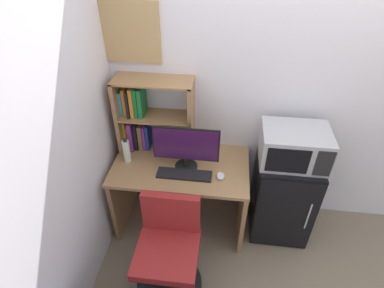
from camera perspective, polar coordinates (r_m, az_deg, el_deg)
name	(u,v)px	position (r m, az deg, el deg)	size (l,w,h in m)	color
wall_back	(363,94)	(2.77, 28.76, 8.05)	(6.40, 0.04, 2.60)	silver
desk	(181,184)	(2.77, -1.98, -7.33)	(1.14, 0.65, 0.73)	#997047
hutch_bookshelf	(145,115)	(2.65, -8.57, 5.25)	(0.63, 0.25, 0.66)	#997047
monitor	(186,147)	(2.46, -1.12, -0.50)	(0.53, 0.19, 0.39)	black
keyboard	(184,174)	(2.51, -1.41, -5.59)	(0.44, 0.12, 0.02)	black
computer_mouse	(220,176)	(2.50, 5.23, -5.83)	(0.06, 0.08, 0.04)	silver
water_bottle	(127,151)	(2.65, -11.88, -1.21)	(0.06, 0.06, 0.22)	silver
mini_fridge	(282,195)	(2.91, 16.13, -9.02)	(0.50, 0.51, 0.82)	black
microwave	(294,146)	(2.56, 18.18, -0.36)	(0.52, 0.39, 0.28)	#ADADB2
desk_chair	(169,253)	(2.50, -4.25, -19.33)	(0.52, 0.52, 0.82)	black
wall_corkboard	(118,32)	(2.53, -13.45, 19.28)	(0.65, 0.02, 0.46)	tan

